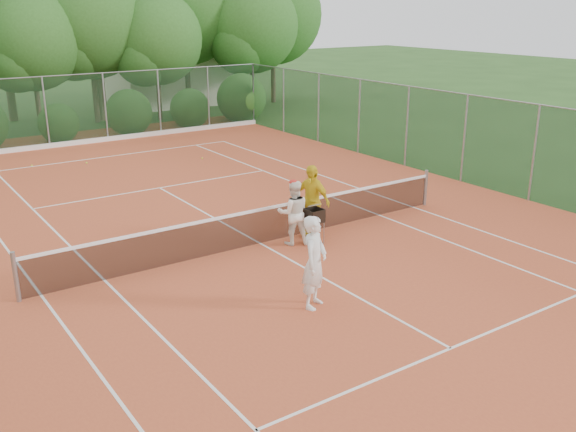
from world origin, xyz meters
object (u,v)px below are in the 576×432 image
object	(u,v)px
player_center_grp	(293,212)
player_yellow	(311,201)
player_white	(315,262)
ball_hopper	(314,216)

from	to	relation	value
player_center_grp	player_yellow	bearing A→B (deg)	18.71
player_white	player_yellow	bearing A→B (deg)	22.10
player_center_grp	ball_hopper	size ratio (longest dim) A/B	1.84
player_center_grp	player_yellow	distance (m)	0.80
player_white	player_center_grp	bearing A→B (deg)	29.48
player_white	player_yellow	world-z (taller)	player_white
player_yellow	ball_hopper	xyz separation A→B (m)	(-0.30, -0.53, -0.23)
player_yellow	player_center_grp	bearing A→B (deg)	-88.97
ball_hopper	player_white	bearing A→B (deg)	-130.76
player_yellow	player_white	bearing A→B (deg)	-53.24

